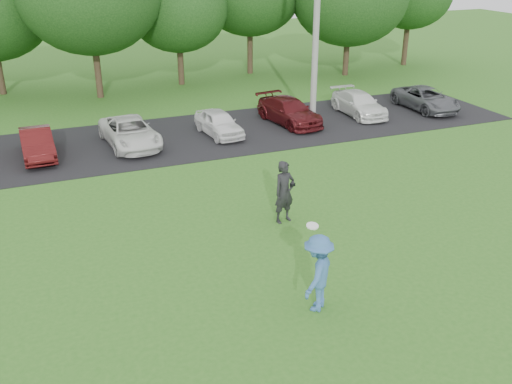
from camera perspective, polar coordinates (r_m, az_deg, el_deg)
ground at (r=14.19m, az=5.37°, el=-10.13°), size 100.00×100.00×0.00m
parking_lot at (r=25.30m, az=-8.10°, el=5.37°), size 32.00×6.50×0.03m
utility_pole at (r=26.21m, az=6.09°, el=17.31°), size 0.28×0.28×10.02m
frisbee_player at (r=13.22m, az=6.20°, el=-8.06°), size 1.37×1.35×2.28m
camera_bystander at (r=17.19m, az=2.86°, el=0.00°), size 0.80×0.62×1.95m
parked_cars at (r=25.13m, az=-7.39°, el=6.65°), size 28.18×4.67×1.17m
tree_row at (r=34.03m, az=-10.33°, el=18.35°), size 42.39×9.85×8.64m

